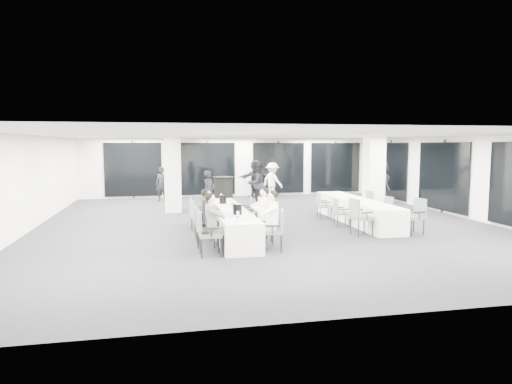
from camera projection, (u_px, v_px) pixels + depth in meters
room at (283, 177)px, 15.66m from camera, size 14.04×16.04×2.84m
column_left at (173, 175)px, 16.95m from camera, size 0.60×0.60×2.80m
column_right at (374, 176)px, 16.22m from camera, size 0.60×0.60×2.80m
banquet_table_main at (229, 222)px, 12.60m from camera, size 0.90×5.00×0.75m
banquet_table_side at (356, 211)px, 14.78m from camera, size 0.90×5.00×0.75m
cocktail_table at (223, 191)px, 18.60m from camera, size 0.87×0.87×1.21m
chair_main_left_near at (206, 230)px, 10.31m from camera, size 0.52×0.59×1.03m
chair_main_left_second at (203, 225)px, 11.24m from camera, size 0.54×0.58×0.95m
chair_main_left_mid at (200, 221)px, 12.07m from camera, size 0.46×0.51×0.89m
chair_main_left_fourth at (197, 214)px, 13.09m from camera, size 0.53×0.57×0.91m
chair_main_left_far at (195, 211)px, 13.95m from camera, size 0.47×0.52×0.88m
chair_main_right_near at (276, 227)px, 10.80m from camera, size 0.60×0.63×0.99m
chair_main_right_second at (268, 223)px, 11.65m from camera, size 0.53×0.57×0.92m
chair_main_right_mid at (261, 218)px, 12.39m from camera, size 0.49×0.55×0.94m
chair_main_right_fourth at (254, 211)px, 13.33m from camera, size 0.60×0.63×1.00m
chair_main_right_far at (247, 209)px, 14.44m from camera, size 0.49×0.53×0.87m
chair_side_left_near at (359, 215)px, 12.61m from camera, size 0.57×0.62×1.03m
chair_side_left_mid at (339, 211)px, 14.04m from camera, size 0.47×0.51×0.86m
chair_side_left_far at (322, 204)px, 15.53m from camera, size 0.49×0.54×0.89m
chair_side_right_near at (416, 214)px, 12.86m from camera, size 0.58×0.62×1.00m
chair_side_right_mid at (386, 208)px, 14.55m from camera, size 0.51×0.54×0.86m
chair_side_right_far at (366, 202)px, 15.94m from camera, size 0.48×0.53×0.91m
seated_guest_a at (214, 220)px, 10.32m from camera, size 0.50×0.38×1.44m
seated_guest_b at (209, 214)px, 11.23m from camera, size 0.50×0.38×1.44m
seated_guest_c at (269, 217)px, 10.76m from camera, size 0.50×0.38×1.44m
seated_guest_d at (261, 212)px, 11.60m from camera, size 0.50×0.38×1.44m
standing_guest_a at (209, 188)px, 17.13m from camera, size 0.81×0.82×1.75m
standing_guest_b at (255, 181)px, 18.53m from camera, size 1.17×1.11×2.09m
standing_guest_c at (272, 178)px, 21.22m from camera, size 1.22×1.36×1.90m
standing_guest_e at (383, 180)px, 19.64m from camera, size 0.61×0.98×2.00m
standing_guest_f at (255, 176)px, 21.69m from camera, size 1.98×1.12×2.03m
standing_guest_g at (162, 182)px, 20.21m from camera, size 0.74×0.65×1.73m
standing_guest_h at (372, 184)px, 17.53m from camera, size 0.99×1.12×1.99m
ice_bucket_near at (237, 209)px, 11.57m from camera, size 0.24×0.24×0.27m
ice_bucket_far at (223, 199)px, 13.68m from camera, size 0.22×0.22×0.25m
water_bottle_a at (238, 216)px, 10.65m from camera, size 0.07×0.07×0.21m
water_bottle_b at (232, 203)px, 12.89m from camera, size 0.07×0.07×0.22m
water_bottle_c at (221, 197)px, 14.46m from camera, size 0.07×0.07×0.21m
plate_a at (231, 217)px, 11.11m from camera, size 0.20×0.20×0.03m
plate_b at (246, 219)px, 10.77m from camera, size 0.21×0.21×0.03m
plate_c at (236, 211)px, 12.18m from camera, size 0.21×0.21×0.03m
wine_glass at (253, 215)px, 10.59m from camera, size 0.07×0.07×0.18m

